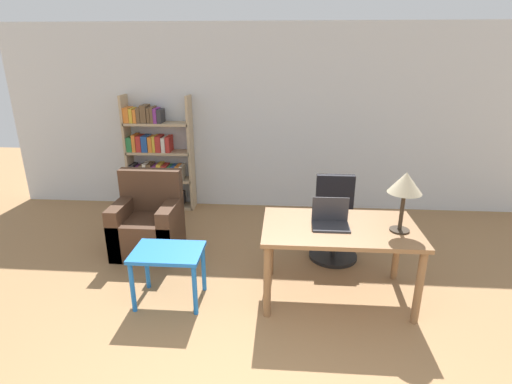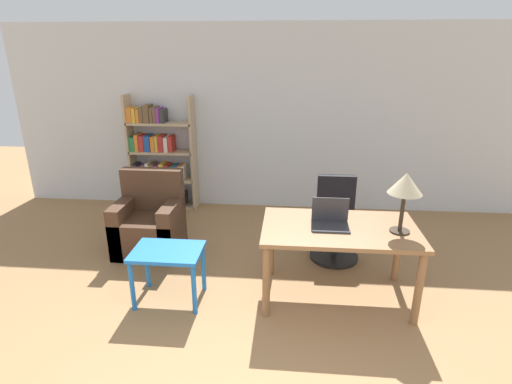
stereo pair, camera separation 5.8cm
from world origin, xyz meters
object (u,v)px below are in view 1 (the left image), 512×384
Objects in this scene: desk at (339,236)px; table_lamp at (405,185)px; laptop at (330,220)px; office_chair at (334,223)px; armchair at (148,226)px; side_table_blue at (168,259)px; bookshelf at (156,161)px.

desk is 2.59× the size of table_lamp.
laptop is 0.61× the size of table_lamp.
armchair reaches higher than office_chair.
laptop is 1.58m from side_table_blue.
desk is 1.50× the size of armchair.
bookshelf is (-3.01, 2.30, -0.47)m from table_lamp.
laptop is 0.35× the size of armchair.
laptop is 0.52× the size of side_table_blue.
laptop is at bearing 174.66° from desk.
table_lamp reaches higher than office_chair.
table_lamp is 0.33× the size of bookshelf.
desk is at bearing 173.66° from table_lamp.
office_chair is (0.06, 0.86, -0.25)m from desk.
table_lamp reaches higher than armchair.
desk is 2.32m from armchair.
laptop reaches higher than office_chair.
bookshelf reaches higher than armchair.
side_table_blue is at bearing -176.38° from table_lamp.
side_table_blue is at bearing -172.40° from laptop.
table_lamp reaches higher than desk.
laptop is at bearing -43.08° from bookshelf.
desk is 4.23× the size of laptop.
office_chair is 2.22m from armchair.
bookshelf is (-2.54, 1.39, 0.33)m from office_chair.
table_lamp is at bearing -37.39° from bookshelf.
desk reaches higher than side_table_blue.
office_chair is (0.16, 0.85, -0.41)m from laptop.
office_chair is at bearing -28.58° from bookshelf.
table_lamp is at bearing -6.34° from desk.
laptop is 0.74m from table_lamp.
office_chair is (-0.47, 0.92, -0.80)m from table_lamp.
table_lamp is at bearing -17.88° from armchair.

